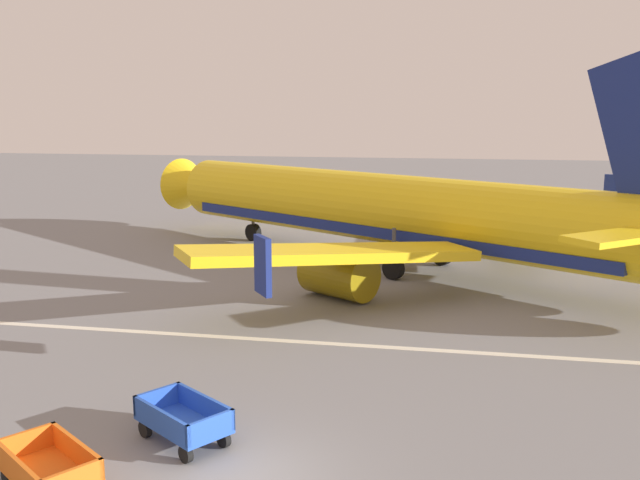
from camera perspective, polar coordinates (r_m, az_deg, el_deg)
ground_plane at (r=17.01m, az=-6.74°, el=-18.88°), size 220.00×220.00×0.00m
apron_stripe at (r=25.62m, az=-0.18°, el=-8.42°), size 120.00×0.36×0.01m
airplane at (r=37.21m, az=6.33°, el=2.34°), size 33.62×28.16×11.34m
baggage_cart_nearest at (r=17.16m, az=-21.33°, el=-17.03°), size 3.32×2.66×1.07m
baggage_cart_second_in_row at (r=18.62m, az=-11.14°, el=-14.21°), size 3.33×2.64×1.07m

